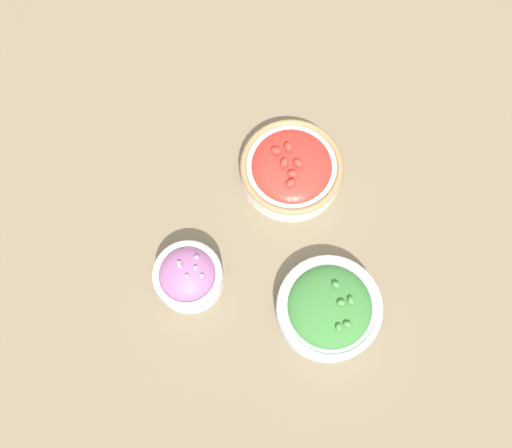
# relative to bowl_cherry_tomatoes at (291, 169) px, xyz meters

# --- Properties ---
(ground_plane) EXTENTS (3.00, 3.00, 0.00)m
(ground_plane) POSITION_rel_bowl_cherry_tomatoes_xyz_m (0.02, 0.12, -0.03)
(ground_plane) COLOR #75664C
(bowl_cherry_tomatoes) EXTENTS (0.18, 0.18, 0.07)m
(bowl_cherry_tomatoes) POSITION_rel_bowl_cherry_tomatoes_xyz_m (0.00, 0.00, 0.00)
(bowl_cherry_tomatoes) COLOR silver
(bowl_cherry_tomatoes) RESTS_ON ground_plane
(bowl_red_onion) EXTENTS (0.12, 0.12, 0.08)m
(bowl_red_onion) POSITION_rel_bowl_cherry_tomatoes_xyz_m (0.08, 0.25, 0.01)
(bowl_red_onion) COLOR white
(bowl_red_onion) RESTS_ON ground_plane
(bowl_broccoli) EXTENTS (0.18, 0.18, 0.08)m
(bowl_broccoli) POSITION_rel_bowl_cherry_tomatoes_xyz_m (-0.15, 0.21, 0.00)
(bowl_broccoli) COLOR silver
(bowl_broccoli) RESTS_ON ground_plane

